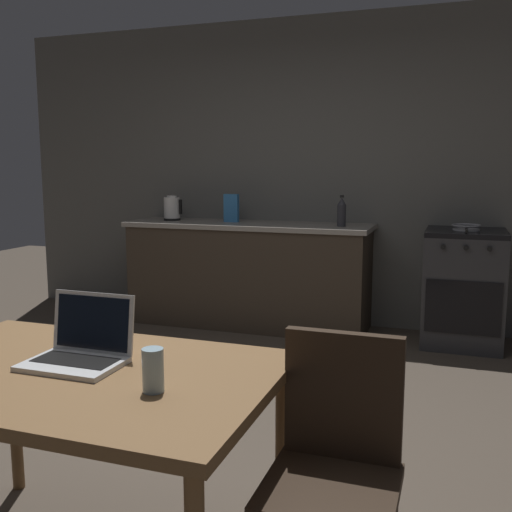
{
  "coord_description": "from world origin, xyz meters",
  "views": [
    {
      "loc": [
        1.24,
        -2.53,
        1.4
      ],
      "look_at": [
        0.07,
        0.88,
        0.85
      ],
      "focal_mm": 41.27,
      "sensor_mm": 36.0,
      "label": 1
    }
  ],
  "objects_px": {
    "laptop": "(80,350)",
    "stove_oven": "(463,288)",
    "bottle": "(342,212)",
    "dining_table": "(76,389)",
    "cereal_box": "(231,208)",
    "electric_kettle": "(172,209)",
    "frying_pan": "(466,227)",
    "drinking_glass": "(153,370)",
    "chair": "(336,458)"
  },
  "relations": [
    {
      "from": "stove_oven",
      "to": "laptop",
      "type": "bearing_deg",
      "value": -111.47
    },
    {
      "from": "drinking_glass",
      "to": "dining_table",
      "type": "bearing_deg",
      "value": 165.73
    },
    {
      "from": "electric_kettle",
      "to": "frying_pan",
      "type": "relative_size",
      "value": 0.58
    },
    {
      "from": "electric_kettle",
      "to": "drinking_glass",
      "type": "xyz_separation_m",
      "value": [
        1.65,
        -3.35,
        -0.22
      ]
    },
    {
      "from": "dining_table",
      "to": "electric_kettle",
      "type": "relative_size",
      "value": 5.89
    },
    {
      "from": "cereal_box",
      "to": "stove_oven",
      "type": "bearing_deg",
      "value": -0.65
    },
    {
      "from": "bottle",
      "to": "frying_pan",
      "type": "height_order",
      "value": "bottle"
    },
    {
      "from": "frying_pan",
      "to": "cereal_box",
      "type": "xyz_separation_m",
      "value": [
        -1.97,
        0.05,
        0.1
      ]
    },
    {
      "from": "electric_kettle",
      "to": "laptop",
      "type": "bearing_deg",
      "value": -68.15
    },
    {
      "from": "stove_oven",
      "to": "dining_table",
      "type": "distance_m",
      "value": 3.49
    },
    {
      "from": "dining_table",
      "to": "frying_pan",
      "type": "distance_m",
      "value": 3.47
    },
    {
      "from": "dining_table",
      "to": "cereal_box",
      "type": "xyz_separation_m",
      "value": [
        -0.73,
        3.28,
        0.37
      ]
    },
    {
      "from": "laptop",
      "to": "cereal_box",
      "type": "height_order",
      "value": "cereal_box"
    },
    {
      "from": "dining_table",
      "to": "chair",
      "type": "relative_size",
      "value": 1.5
    },
    {
      "from": "stove_oven",
      "to": "drinking_glass",
      "type": "bearing_deg",
      "value": -105.01
    },
    {
      "from": "stove_oven",
      "to": "chair",
      "type": "relative_size",
      "value": 1.04
    },
    {
      "from": "stove_oven",
      "to": "chair",
      "type": "xyz_separation_m",
      "value": [
        -0.39,
        -3.13,
        0.05
      ]
    },
    {
      "from": "stove_oven",
      "to": "laptop",
      "type": "distance_m",
      "value": 3.45
    },
    {
      "from": "chair",
      "to": "frying_pan",
      "type": "distance_m",
      "value": 3.15
    },
    {
      "from": "chair",
      "to": "electric_kettle",
      "type": "height_order",
      "value": "electric_kettle"
    },
    {
      "from": "stove_oven",
      "to": "frying_pan",
      "type": "height_order",
      "value": "frying_pan"
    },
    {
      "from": "dining_table",
      "to": "drinking_glass",
      "type": "bearing_deg",
      "value": -14.27
    },
    {
      "from": "laptop",
      "to": "cereal_box",
      "type": "relative_size",
      "value": 1.3
    },
    {
      "from": "laptop",
      "to": "dining_table",
      "type": "bearing_deg",
      "value": -72.94
    },
    {
      "from": "stove_oven",
      "to": "drinking_glass",
      "type": "height_order",
      "value": "stove_oven"
    },
    {
      "from": "chair",
      "to": "bottle",
      "type": "height_order",
      "value": "bottle"
    },
    {
      "from": "electric_kettle",
      "to": "cereal_box",
      "type": "height_order",
      "value": "cereal_box"
    },
    {
      "from": "laptop",
      "to": "electric_kettle",
      "type": "height_order",
      "value": "electric_kettle"
    },
    {
      "from": "electric_kettle",
      "to": "cereal_box",
      "type": "relative_size",
      "value": 0.92
    },
    {
      "from": "electric_kettle",
      "to": "cereal_box",
      "type": "distance_m",
      "value": 0.57
    },
    {
      "from": "stove_oven",
      "to": "drinking_glass",
      "type": "xyz_separation_m",
      "value": [
        -0.9,
        -3.34,
        0.35
      ]
    },
    {
      "from": "laptop",
      "to": "stove_oven",
      "type": "bearing_deg",
      "value": 65.53
    },
    {
      "from": "stove_oven",
      "to": "cereal_box",
      "type": "bearing_deg",
      "value": 179.35
    },
    {
      "from": "laptop",
      "to": "frying_pan",
      "type": "bearing_deg",
      "value": 65.39
    },
    {
      "from": "bottle",
      "to": "cereal_box",
      "type": "xyz_separation_m",
      "value": [
        -1.0,
        0.07,
        0.0
      ]
    },
    {
      "from": "stove_oven",
      "to": "cereal_box",
      "type": "relative_size",
      "value": 3.72
    },
    {
      "from": "chair",
      "to": "cereal_box",
      "type": "distance_m",
      "value": 3.56
    },
    {
      "from": "bottle",
      "to": "cereal_box",
      "type": "distance_m",
      "value": 1.0
    },
    {
      "from": "stove_oven",
      "to": "dining_table",
      "type": "xyz_separation_m",
      "value": [
        -1.24,
        -3.26,
        0.22
      ]
    },
    {
      "from": "frying_pan",
      "to": "drinking_glass",
      "type": "xyz_separation_m",
      "value": [
        -0.89,
        -3.32,
        -0.13
      ]
    },
    {
      "from": "chair",
      "to": "bottle",
      "type": "relative_size",
      "value": 3.45
    },
    {
      "from": "frying_pan",
      "to": "stove_oven",
      "type": "bearing_deg",
      "value": 84.73
    },
    {
      "from": "laptop",
      "to": "drinking_glass",
      "type": "distance_m",
      "value": 0.39
    },
    {
      "from": "stove_oven",
      "to": "cereal_box",
      "type": "distance_m",
      "value": 2.05
    },
    {
      "from": "electric_kettle",
      "to": "frying_pan",
      "type": "xyz_separation_m",
      "value": [
        2.54,
        -0.03,
        -0.08
      ]
    },
    {
      "from": "laptop",
      "to": "chair",
      "type": "bearing_deg",
      "value": 1.68
    },
    {
      "from": "bottle",
      "to": "stove_oven",
      "type": "bearing_deg",
      "value": 2.8
    },
    {
      "from": "electric_kettle",
      "to": "bottle",
      "type": "bearing_deg",
      "value": -1.82
    },
    {
      "from": "laptop",
      "to": "bottle",
      "type": "bearing_deg",
      "value": 81.79
    },
    {
      "from": "stove_oven",
      "to": "laptop",
      "type": "xyz_separation_m",
      "value": [
        -1.26,
        -3.2,
        0.33
      ]
    }
  ]
}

